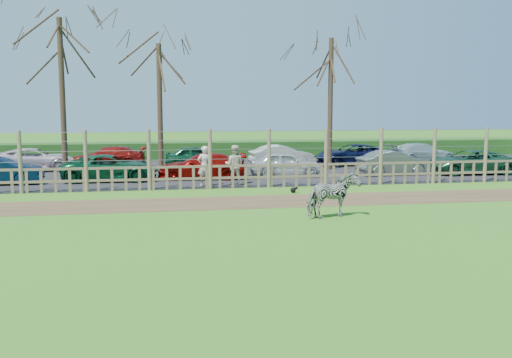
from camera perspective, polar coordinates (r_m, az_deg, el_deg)
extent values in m
plane|color=#549E2C|center=(16.12, -2.01, -5.09)|extent=(120.00, 120.00, 0.00)
cube|color=brown|center=(20.51, -3.70, -2.38)|extent=(34.00, 2.80, 0.01)
cube|color=#232326|center=(30.37, -5.68, 0.82)|extent=(44.00, 13.00, 0.04)
cube|color=#1E4716|center=(37.28, -6.46, 2.84)|extent=(46.00, 2.00, 1.10)
cube|color=brown|center=(23.89, -4.59, 0.08)|extent=(30.00, 0.06, 0.10)
cube|color=brown|center=(23.83, -4.60, 1.27)|extent=(30.00, 0.06, 0.10)
cylinder|color=brown|center=(24.32, -22.51, 1.56)|extent=(0.16, 0.16, 2.50)
cylinder|color=brown|center=(23.89, -16.65, 1.72)|extent=(0.16, 0.16, 2.50)
cylinder|color=brown|center=(23.71, -10.64, 1.87)|extent=(0.16, 0.16, 2.50)
cylinder|color=brown|center=(23.80, -4.61, 1.99)|extent=(0.16, 0.16, 2.50)
cylinder|color=brown|center=(24.15, 1.31, 2.09)|extent=(0.16, 0.16, 2.50)
cylinder|color=brown|center=(24.75, 7.01, 2.17)|extent=(0.16, 0.16, 2.50)
cylinder|color=brown|center=(25.58, 12.38, 2.22)|extent=(0.16, 0.16, 2.50)
cylinder|color=brown|center=(26.61, 17.38, 2.25)|extent=(0.16, 0.16, 2.50)
cylinder|color=brown|center=(27.84, 21.97, 2.26)|extent=(0.16, 0.16, 2.50)
cylinder|color=gray|center=(23.80, -4.61, 1.99)|extent=(30.00, 0.02, 0.02)
cylinder|color=gray|center=(23.77, -4.62, 2.95)|extent=(30.00, 0.02, 0.02)
cylinder|color=gray|center=(23.74, -4.63, 3.91)|extent=(30.00, 0.02, 0.02)
cylinder|color=gray|center=(23.72, -4.64, 4.76)|extent=(30.00, 0.02, 0.02)
cylinder|color=#3D2B1E|center=(28.45, -18.78, 7.55)|extent=(0.26, 0.26, 7.50)
cylinder|color=#3D2B1E|center=(29.10, -9.58, 6.84)|extent=(0.26, 0.26, 6.50)
cylinder|color=#3D2B1E|center=(30.97, 7.44, 7.37)|extent=(0.26, 0.26, 7.00)
imported|color=gray|center=(17.81, 7.68, -1.64)|extent=(1.84, 1.29, 1.42)
imported|color=beige|center=(24.40, -5.18, 1.30)|extent=(0.71, 0.56, 1.72)
imported|color=beige|center=(24.82, -2.19, 1.42)|extent=(1.00, 0.89, 1.72)
sphere|color=black|center=(22.84, 3.74, -1.11)|extent=(0.22, 0.22, 0.22)
sphere|color=black|center=(22.86, 4.06, -0.91)|extent=(0.11, 0.11, 0.11)
imported|color=#0D4C2A|center=(26.89, -14.39, 1.10)|extent=(4.37, 2.10, 1.20)
imported|color=#940C08|center=(26.90, -5.41, 1.30)|extent=(4.29, 2.12, 1.20)
imported|color=silver|center=(27.77, 3.03, 1.51)|extent=(3.65, 1.79, 1.20)
imported|color=#59635E|center=(29.17, 13.62, 1.60)|extent=(3.71, 1.49, 1.20)
imported|color=#215839|center=(30.68, 20.56, 1.61)|extent=(4.39, 2.15, 1.20)
imported|color=silver|center=(32.22, -21.26, 1.83)|extent=(4.49, 2.39, 1.20)
imported|color=maroon|center=(32.20, -14.60, 2.10)|extent=(4.21, 1.88, 1.20)
imported|color=#14512F|center=(31.79, -5.94, 2.23)|extent=(3.57, 1.53, 1.20)
imported|color=silver|center=(32.42, 2.57, 2.36)|extent=(3.74, 1.58, 1.20)
imported|color=#0F153A|center=(33.46, 9.62, 2.42)|extent=(4.40, 2.17, 1.20)
imported|color=#AEC0BB|center=(35.32, 16.24, 2.49)|extent=(4.32, 2.22, 1.20)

